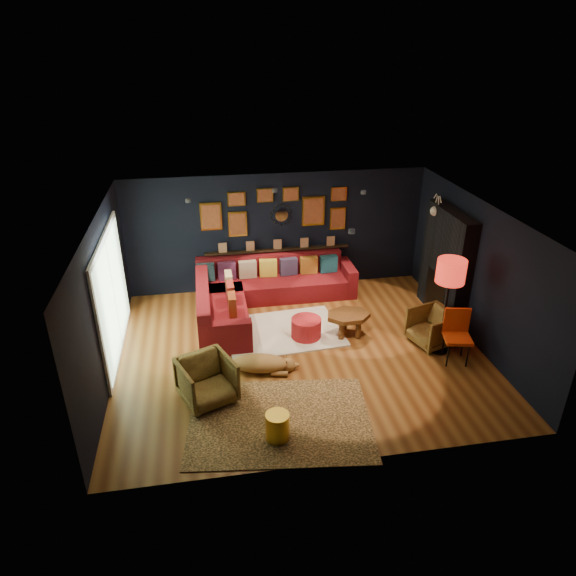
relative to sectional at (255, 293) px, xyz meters
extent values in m
plane|color=#925C28|center=(0.61, -1.81, -0.32)|extent=(6.50, 6.50, 0.00)
plane|color=black|center=(0.61, 0.94, 0.98)|extent=(6.50, 0.00, 6.50)
plane|color=black|center=(0.61, -4.56, 0.98)|extent=(6.50, 0.00, 6.50)
plane|color=black|center=(-2.64, -1.81, 0.98)|extent=(0.00, 5.50, 5.50)
plane|color=black|center=(3.86, -1.81, 0.98)|extent=(0.00, 5.50, 5.50)
plane|color=silver|center=(0.61, -1.81, 2.28)|extent=(6.50, 6.50, 0.00)
cube|color=maroon|center=(0.41, 0.44, -0.11)|extent=(3.20, 0.95, 0.42)
cube|color=maroon|center=(0.41, 0.80, 0.31)|extent=(3.20, 0.24, 0.46)
cube|color=maroon|center=(2.11, 0.44, 0.00)|extent=(0.22, 0.95, 0.64)
cube|color=maroon|center=(-0.71, -0.66, -0.11)|extent=(0.95, 2.20, 0.42)
cube|color=maroon|center=(-1.07, -0.66, 0.31)|extent=(0.24, 2.20, 0.46)
cube|color=maroon|center=(-0.71, -1.66, 0.00)|extent=(0.95, 0.22, 0.64)
cube|color=#274B5C|center=(-0.99, 0.59, 0.30)|extent=(0.38, 0.14, 0.38)
cube|color=#5D2852|center=(-0.54, 0.59, 0.30)|extent=(0.38, 0.14, 0.38)
cube|color=#BDAD91|center=(-0.09, 0.59, 0.30)|extent=(0.38, 0.14, 0.38)
cube|color=gold|center=(0.36, 0.59, 0.30)|extent=(0.38, 0.14, 0.38)
cube|color=#3C3457|center=(0.81, 0.59, 0.30)|extent=(0.38, 0.14, 0.38)
cube|color=#996120|center=(1.26, 0.59, 0.30)|extent=(0.38, 0.14, 0.38)
cube|color=#184F63|center=(1.71, 0.59, 0.30)|extent=(0.38, 0.14, 0.38)
cube|color=tan|center=(-0.53, 0.04, 0.30)|extent=(0.14, 0.38, 0.38)
cube|color=maroon|center=(-0.53, -0.46, 0.30)|extent=(0.14, 0.38, 0.38)
cube|color=#913A1A|center=(-0.53, -0.96, 0.30)|extent=(0.14, 0.38, 0.38)
cube|color=black|center=(0.61, 0.87, 0.60)|extent=(3.20, 0.12, 0.04)
cube|color=gold|center=(-0.79, 0.91, 1.43)|extent=(0.45, 0.03, 0.60)
cube|color=#9E4B23|center=(-0.79, 0.89, 1.43)|extent=(0.38, 0.01, 0.51)
cube|color=gold|center=(-0.24, 0.91, 1.23)|extent=(0.40, 0.03, 0.55)
cube|color=#9E4B23|center=(-0.24, 0.89, 1.23)|extent=(0.34, 0.01, 0.47)
cube|color=gold|center=(-0.24, 0.91, 1.78)|extent=(0.38, 0.03, 0.30)
cube|color=#9E4B23|center=(-0.24, 0.89, 1.78)|extent=(0.32, 0.01, 0.25)
cube|color=gold|center=(1.41, 0.91, 1.43)|extent=(0.50, 0.03, 0.65)
cube|color=#9E4B23|center=(1.41, 0.89, 1.43)|extent=(0.42, 0.01, 0.55)
cube|color=gold|center=(1.96, 0.91, 1.23)|extent=(0.35, 0.03, 0.50)
cube|color=#9E4B23|center=(1.96, 0.89, 1.23)|extent=(0.30, 0.01, 0.42)
cube|color=gold|center=(1.96, 0.91, 1.78)|extent=(0.35, 0.03, 0.30)
cube|color=#9E4B23|center=(1.96, 0.89, 1.78)|extent=(0.30, 0.01, 0.25)
cube|color=gold|center=(0.36, 0.91, 1.83)|extent=(0.35, 0.03, 0.30)
cube|color=#9E4B23|center=(0.36, 0.89, 1.83)|extent=(0.30, 0.01, 0.25)
cube|color=gold|center=(0.91, 0.91, 1.83)|extent=(0.35, 0.03, 0.30)
cube|color=#9E4B23|center=(0.91, 0.89, 1.83)|extent=(0.30, 0.01, 0.25)
cylinder|color=silver|center=(0.71, 0.91, 1.38)|extent=(0.28, 0.03, 0.28)
cone|color=gold|center=(0.93, 0.91, 1.38)|extent=(0.03, 0.16, 0.03)
cone|color=gold|center=(0.92, 0.91, 1.46)|extent=(0.04, 0.16, 0.04)
cone|color=gold|center=(0.87, 0.91, 1.53)|extent=(0.04, 0.16, 0.04)
cone|color=gold|center=(0.80, 0.91, 1.58)|extent=(0.04, 0.16, 0.04)
cone|color=gold|center=(0.71, 0.91, 1.60)|extent=(0.03, 0.16, 0.03)
cone|color=gold|center=(0.63, 0.91, 1.58)|extent=(0.04, 0.16, 0.04)
cone|color=gold|center=(0.56, 0.91, 1.53)|extent=(0.04, 0.16, 0.04)
cone|color=gold|center=(0.51, 0.91, 1.46)|extent=(0.04, 0.16, 0.04)
cone|color=gold|center=(0.49, 0.91, 1.38)|extent=(0.03, 0.16, 0.03)
cone|color=gold|center=(0.51, 0.91, 1.29)|extent=(0.04, 0.16, 0.04)
cone|color=gold|center=(0.56, 0.91, 1.22)|extent=(0.04, 0.16, 0.04)
cone|color=gold|center=(0.63, 0.91, 1.17)|extent=(0.04, 0.16, 0.04)
cone|color=gold|center=(0.71, 0.91, 1.16)|extent=(0.03, 0.16, 0.03)
cone|color=gold|center=(0.80, 0.91, 1.17)|extent=(0.04, 0.16, 0.04)
cone|color=gold|center=(0.87, 0.91, 1.22)|extent=(0.04, 0.16, 0.04)
cone|color=gold|center=(0.92, 0.91, 1.29)|extent=(0.04, 0.16, 0.04)
cube|color=black|center=(3.71, -0.91, 0.78)|extent=(0.30, 1.60, 2.20)
cube|color=black|center=(3.65, -0.91, 0.13)|extent=(0.20, 0.80, 0.90)
cone|color=white|center=(3.80, -0.41, 1.73)|extent=(0.35, 0.28, 0.28)
sphere|color=white|center=(3.58, -0.41, 1.73)|extent=(0.20, 0.20, 0.20)
cylinder|color=white|center=(3.60, -0.47, 1.90)|extent=(0.02, 0.10, 0.28)
cylinder|color=white|center=(3.60, -0.35, 1.90)|extent=(0.02, 0.10, 0.28)
cube|color=white|center=(-2.61, -1.21, 0.78)|extent=(0.04, 2.80, 2.20)
cube|color=#A0C395|center=(-2.58, -1.21, 0.78)|extent=(0.01, 2.60, 2.00)
cube|color=white|center=(-2.58, -1.21, 0.78)|extent=(0.02, 0.06, 2.00)
cylinder|color=black|center=(-1.19, -0.61, 2.24)|extent=(0.10, 0.10, 0.06)
cylinder|color=black|center=(0.41, -0.21, 2.24)|extent=(0.10, 0.10, 0.06)
cylinder|color=black|center=(2.01, -0.61, 2.24)|extent=(0.10, 0.10, 0.06)
cylinder|color=black|center=(1.21, -2.61, 2.24)|extent=(0.10, 0.10, 0.06)
cube|color=white|center=(0.42, -1.11, -0.31)|extent=(2.31, 1.76, 0.03)
cube|color=tan|center=(-0.04, -3.61, -0.31)|extent=(2.91, 2.24, 0.02)
cylinder|color=#573513|center=(1.45, -1.56, -0.12)|extent=(0.11, 0.11, 0.35)
cylinder|color=#573513|center=(1.78, -1.56, -0.12)|extent=(0.11, 0.11, 0.35)
cylinder|color=#573513|center=(1.61, -1.19, -0.12)|extent=(0.11, 0.11, 0.35)
cylinder|color=#A31B22|center=(0.81, -1.37, -0.11)|extent=(0.57, 0.57, 0.37)
imported|color=gold|center=(-1.08, -2.93, 0.08)|extent=(1.00, 0.97, 0.80)
imported|color=gold|center=(3.06, -1.95, 0.05)|extent=(0.86, 0.89, 0.74)
cylinder|color=gold|center=(-0.13, -3.97, -0.11)|extent=(0.34, 0.34, 0.43)
cylinder|color=black|center=(3.03, -2.71, -0.09)|extent=(0.03, 0.03, 0.47)
cylinder|color=black|center=(3.36, -2.78, -0.09)|extent=(0.03, 0.03, 0.47)
cylinder|color=black|center=(3.10, -2.38, -0.09)|extent=(0.03, 0.03, 0.47)
cylinder|color=black|center=(3.43, -2.45, -0.09)|extent=(0.03, 0.03, 0.47)
cube|color=#F54C15|center=(3.23, -2.58, 0.15)|extent=(0.53, 0.53, 0.06)
cube|color=#F54C15|center=(3.27, -2.39, 0.40)|extent=(0.45, 0.14, 0.45)
cylinder|color=black|center=(3.11, -2.23, -0.30)|extent=(0.30, 0.30, 0.04)
cylinder|color=black|center=(3.11, -2.23, 0.44)|extent=(0.04, 0.04, 1.45)
cylinder|color=#B31D13|center=(3.11, -2.23, 1.28)|extent=(0.50, 0.50, 0.41)
camera|label=1|loc=(-0.93, -9.53, 4.85)|focal=32.00mm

